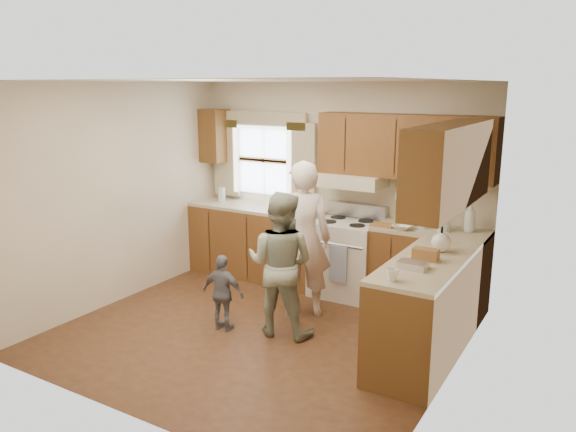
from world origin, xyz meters
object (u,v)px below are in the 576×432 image
Objects in this scene: woman_left at (302,239)px; woman_right at (280,264)px; child at (223,293)px; stove at (347,257)px.

woman_left is 0.55m from woman_right.
stove is at bearing -118.89° from child.
woman_left reaches higher than stove.
woman_left is (-0.16, -0.79, 0.38)m from stove.
stove is 1.36m from woman_right.
woman_right is at bearing -94.90° from stove.
stove is at bearing -103.95° from woman_right.
stove is 0.73× the size of woman_right.
woman_left is 1.16× the size of woman_right.
woman_left is 2.13× the size of child.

